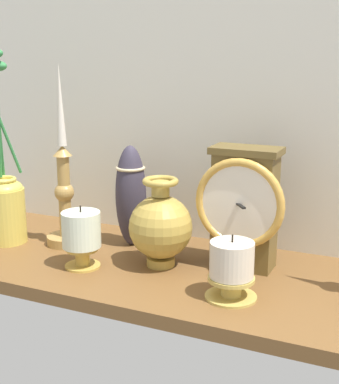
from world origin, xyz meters
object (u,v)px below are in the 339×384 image
Objects in this scene: pillar_candle_front at (81,235)px; pillar_candle_near_clock at (232,269)px; mantel_clock at (243,207)px; candlestick_tall_center at (64,192)px; brass_vase_jar at (4,197)px; tall_ceramic_vase at (131,195)px; brass_vase_bulbous at (162,225)px.

pillar_candle_front is 1.10× the size of pillar_candle_near_clock.
candlestick_tall_center is at bearing -176.06° from mantel_clock.
brass_vase_jar is 25.73cm from tall_ceramic_vase.
candlestick_tall_center is 3.13× the size of pillar_candle_front.
brass_vase_jar is (-47.96, -6.58, -1.91)cm from mantel_clock.
pillar_candle_front is 28.66cm from pillar_candle_near_clock.
brass_vase_bulbous reaches higher than pillar_candle_front.
brass_vase_bulbous is at bearing 3.11° from brass_vase_jar.
mantel_clock is 0.61× the size of candlestick_tall_center.
brass_vase_bulbous is at bearing 153.02° from pillar_candle_near_clock.
pillar_candle_front is at bearing -151.21° from brass_vase_bulbous.
candlestick_tall_center is 22.78cm from brass_vase_bulbous.
candlestick_tall_center is (-36.15, -2.49, -0.61)cm from mantel_clock.
candlestick_tall_center reaches higher than pillar_candle_front.
mantel_clock is 1.08× the size of tall_ceramic_vase.
pillar_candle_near_clock is at bearing -26.98° from brass_vase_bulbous.
pillar_candle_front is at bearing 177.49° from pillar_candle_near_clock.
candlestick_tall_center is at bearing 19.11° from brass_vase_jar.
brass_vase_jar is at bearing -158.94° from tall_ceramic_vase.
brass_vase_jar is 22.52cm from pillar_candle_front.
tall_ceramic_vase is at bearing 173.67° from mantel_clock.
tall_ceramic_vase is at bearing 149.39° from pillar_candle_near_clock.
mantel_clock is 1.34× the size of brass_vase_bulbous.
pillar_candle_near_clock is at bearing -15.12° from candlestick_tall_center.
brass_vase_jar is 50.88cm from pillar_candle_near_clock.
tall_ceramic_vase is (-23.96, 2.66, -1.18)cm from mantel_clock.
mantel_clock is 36.24cm from candlestick_tall_center.
brass_vase_bulbous is 0.42× the size of brass_vase_jar.
brass_vase_bulbous is 12.91cm from tall_ceramic_vase.
brass_vase_bulbous is 0.81× the size of tall_ceramic_vase.
mantel_clock is 14.62cm from pillar_candle_near_clock.
tall_ceramic_vase is (-10.24, 7.38, 2.73)cm from brass_vase_bulbous.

